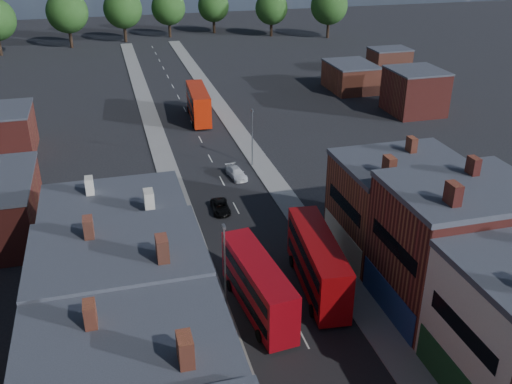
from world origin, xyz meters
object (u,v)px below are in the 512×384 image
car_2 (221,207)px  car_3 (236,173)px  bus_0 (258,285)px  bus_2 (198,103)px  bus_1 (318,262)px

car_2 → car_3: 9.78m
bus_0 → car_2: size_ratio=2.81×
bus_0 → car_3: bearing=74.5°
car_3 → car_2: bearing=-122.3°
car_3 → bus_2: bearing=83.4°
bus_0 → car_3: (4.77, 28.23, -2.09)m
car_2 → car_3: car_3 is taller
car_2 → bus_2: bearing=87.0°
bus_0 → car_2: 19.45m
bus_2 → car_2: 34.14m
bus_2 → car_3: bus_2 is taller
bus_2 → bus_0: bearing=-91.2°
bus_0 → bus_2: bus_2 is taller
bus_0 → bus_1: bus_1 is taller
car_3 → bus_1: bearing=-94.9°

